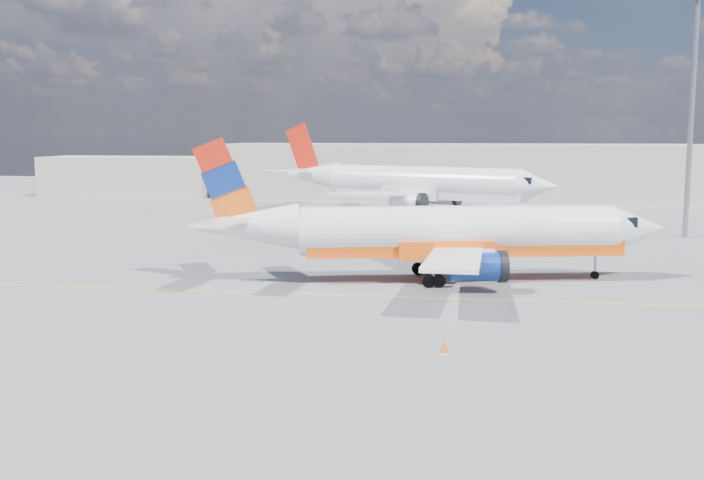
# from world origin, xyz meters

# --- Properties ---
(ground) EXTENTS (240.00, 240.00, 0.00)m
(ground) POSITION_xyz_m (0.00, 0.00, 0.00)
(ground) COLOR slate
(ground) RESTS_ON ground
(taxi_line) EXTENTS (70.00, 0.15, 0.01)m
(taxi_line) POSITION_xyz_m (0.00, 3.00, 0.01)
(taxi_line) COLOR yellow
(taxi_line) RESTS_ON ground
(terminal_main) EXTENTS (70.00, 14.00, 8.00)m
(terminal_main) POSITION_xyz_m (5.00, 75.00, 4.00)
(terminal_main) COLOR #ACA594
(terminal_main) RESTS_ON ground
(terminal_annex) EXTENTS (26.00, 10.00, 6.00)m
(terminal_annex) POSITION_xyz_m (-45.00, 72.00, 3.00)
(terminal_annex) COLOR #ACA594
(terminal_annex) RESTS_ON ground
(main_jet) EXTENTS (31.38, 24.16, 9.47)m
(main_jet) POSITION_xyz_m (5.13, 8.55, 3.16)
(main_jet) COLOR white
(main_jet) RESTS_ON ground
(second_jet) EXTENTS (35.71, 26.94, 10.96)m
(second_jet) POSITION_xyz_m (0.28, 50.71, 3.65)
(second_jet) COLOR white
(second_jet) RESTS_ON ground
(traffic_cone) EXTENTS (0.44, 0.44, 0.61)m
(traffic_cone) POSITION_xyz_m (5.93, -8.72, 0.30)
(traffic_cone) COLOR white
(traffic_cone) RESTS_ON ground
(floodlight_mast) EXTENTS (1.64, 1.64, 22.44)m
(floodlight_mast) POSITION_xyz_m (26.67, 33.53, 13.45)
(floodlight_mast) COLOR gray
(floodlight_mast) RESTS_ON ground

